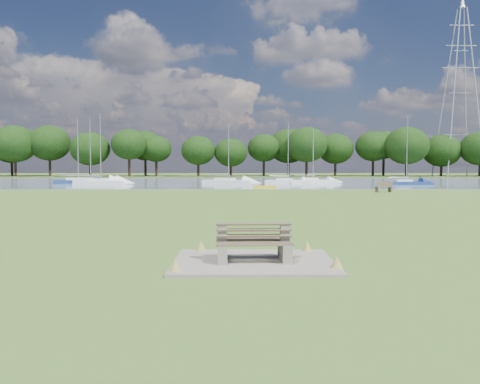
{
  "coord_description": "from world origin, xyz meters",
  "views": [
    {
      "loc": [
        -0.39,
        -26.17,
        2.63
      ],
      "look_at": [
        -0.33,
        -2.0,
        1.19
      ],
      "focal_mm": 35.0,
      "sensor_mm": 36.0,
      "label": 1
    }
  ],
  "objects_px": {
    "sailboat_1": "(287,180)",
    "sailboat_8": "(228,180)",
    "bench_pair": "(254,244)",
    "sailboat_6": "(90,180)",
    "pylon": "(461,67)",
    "sailboat_5": "(312,180)",
    "sailboat_0": "(78,180)",
    "sailboat_7": "(100,181)",
    "sailboat_3": "(406,182)",
    "riverbank_bench": "(384,187)",
    "kayak": "(265,187)"
  },
  "relations": [
    {
      "from": "kayak",
      "to": "sailboat_8",
      "type": "relative_size",
      "value": 0.33
    },
    {
      "from": "sailboat_7",
      "to": "sailboat_8",
      "type": "height_order",
      "value": "sailboat_7"
    },
    {
      "from": "riverbank_bench",
      "to": "sailboat_5",
      "type": "xyz_separation_m",
      "value": [
        -3.85,
        18.05,
        0.01
      ]
    },
    {
      "from": "riverbank_bench",
      "to": "sailboat_1",
      "type": "xyz_separation_m",
      "value": [
        -7.13,
        18.23,
        -0.03
      ]
    },
    {
      "from": "riverbank_bench",
      "to": "sailboat_3",
      "type": "xyz_separation_m",
      "value": [
        7.18,
        14.38,
        -0.05
      ]
    },
    {
      "from": "sailboat_5",
      "to": "sailboat_3",
      "type": "bearing_deg",
      "value": -25.46
    },
    {
      "from": "sailboat_6",
      "to": "sailboat_8",
      "type": "height_order",
      "value": "sailboat_6"
    },
    {
      "from": "sailboat_5",
      "to": "sailboat_7",
      "type": "height_order",
      "value": "sailboat_7"
    },
    {
      "from": "bench_pair",
      "to": "riverbank_bench",
      "type": "relative_size",
      "value": 1.18
    },
    {
      "from": "pylon",
      "to": "sailboat_1",
      "type": "bearing_deg",
      "value": -138.35
    },
    {
      "from": "kayak",
      "to": "sailboat_5",
      "type": "xyz_separation_m",
      "value": [
        6.94,
        11.43,
        0.34
      ]
    },
    {
      "from": "sailboat_1",
      "to": "sailboat_6",
      "type": "height_order",
      "value": "sailboat_6"
    },
    {
      "from": "sailboat_0",
      "to": "sailboat_7",
      "type": "relative_size",
      "value": 0.95
    },
    {
      "from": "sailboat_1",
      "to": "sailboat_8",
      "type": "height_order",
      "value": "sailboat_1"
    },
    {
      "from": "sailboat_1",
      "to": "sailboat_6",
      "type": "bearing_deg",
      "value": -169.2
    },
    {
      "from": "bench_pair",
      "to": "sailboat_3",
      "type": "relative_size",
      "value": 0.24
    },
    {
      "from": "sailboat_1",
      "to": "sailboat_8",
      "type": "distance_m",
      "value": 7.94
    },
    {
      "from": "bench_pair",
      "to": "sailboat_5",
      "type": "relative_size",
      "value": 0.28
    },
    {
      "from": "riverbank_bench",
      "to": "sailboat_8",
      "type": "distance_m",
      "value": 22.7
    },
    {
      "from": "kayak",
      "to": "sailboat_0",
      "type": "bearing_deg",
      "value": 159.86
    },
    {
      "from": "sailboat_1",
      "to": "kayak",
      "type": "bearing_deg",
      "value": -95.23
    },
    {
      "from": "sailboat_0",
      "to": "sailboat_7",
      "type": "bearing_deg",
      "value": -44.06
    },
    {
      "from": "sailboat_0",
      "to": "sailboat_5",
      "type": "xyz_separation_m",
      "value": [
        30.98,
        -0.1,
        -0.01
      ]
    },
    {
      "from": "sailboat_6",
      "to": "sailboat_3",
      "type": "bearing_deg",
      "value": -18.2
    },
    {
      "from": "riverbank_bench",
      "to": "sailboat_3",
      "type": "bearing_deg",
      "value": 46.85
    },
    {
      "from": "pylon",
      "to": "sailboat_7",
      "type": "relative_size",
      "value": 3.98
    },
    {
      "from": "sailboat_0",
      "to": "riverbank_bench",
      "type": "bearing_deg",
      "value": -47.71
    },
    {
      "from": "sailboat_6",
      "to": "kayak",
      "type": "bearing_deg",
      "value": -40.32
    },
    {
      "from": "riverbank_bench",
      "to": "pylon",
      "type": "xyz_separation_m",
      "value": [
        31.53,
        52.61,
        21.88
      ]
    },
    {
      "from": "kayak",
      "to": "sailboat_8",
      "type": "bearing_deg",
      "value": 117.35
    },
    {
      "from": "bench_pair",
      "to": "pylon",
      "type": "relative_size",
      "value": 0.06
    },
    {
      "from": "sailboat_0",
      "to": "pylon",
      "type": "bearing_deg",
      "value": 7.25
    },
    {
      "from": "pylon",
      "to": "riverbank_bench",
      "type": "bearing_deg",
      "value": -120.94
    },
    {
      "from": "kayak",
      "to": "sailboat_1",
      "type": "bearing_deg",
      "value": 77.99
    },
    {
      "from": "riverbank_bench",
      "to": "sailboat_0",
      "type": "relative_size",
      "value": 0.2
    },
    {
      "from": "kayak",
      "to": "sailboat_6",
      "type": "bearing_deg",
      "value": 157.01
    },
    {
      "from": "sailboat_5",
      "to": "sailboat_7",
      "type": "relative_size",
      "value": 0.81
    },
    {
      "from": "bench_pair",
      "to": "sailboat_6",
      "type": "distance_m",
      "value": 54.22
    },
    {
      "from": "pylon",
      "to": "sailboat_5",
      "type": "relative_size",
      "value": 4.91
    },
    {
      "from": "sailboat_8",
      "to": "sailboat_1",
      "type": "bearing_deg",
      "value": 32.01
    },
    {
      "from": "riverbank_bench",
      "to": "sailboat_8",
      "type": "bearing_deg",
      "value": 114.69
    },
    {
      "from": "bench_pair",
      "to": "pylon",
      "type": "bearing_deg",
      "value": 59.56
    },
    {
      "from": "sailboat_0",
      "to": "sailboat_6",
      "type": "bearing_deg",
      "value": 8.54
    },
    {
      "from": "sailboat_8",
      "to": "sailboat_3",
      "type": "bearing_deg",
      "value": 16.61
    },
    {
      "from": "sailboat_3",
      "to": "sailboat_8",
      "type": "distance_m",
      "value": 22.32
    },
    {
      "from": "pylon",
      "to": "sailboat_5",
      "type": "height_order",
      "value": "pylon"
    },
    {
      "from": "sailboat_0",
      "to": "sailboat_5",
      "type": "distance_m",
      "value": 30.98
    },
    {
      "from": "bench_pair",
      "to": "kayak",
      "type": "relative_size",
      "value": 0.79
    },
    {
      "from": "sailboat_3",
      "to": "riverbank_bench",
      "type": "bearing_deg",
      "value": -122.39
    },
    {
      "from": "bench_pair",
      "to": "sailboat_6",
      "type": "bearing_deg",
      "value": 109.54
    }
  ]
}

